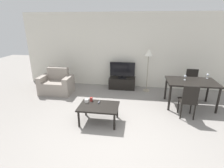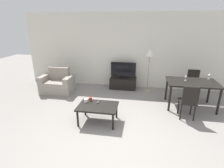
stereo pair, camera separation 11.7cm
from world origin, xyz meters
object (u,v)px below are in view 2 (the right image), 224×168
object	(u,v)px
armchair	(58,84)
floor_lamp	(150,56)
dining_chair_near	(188,101)
wine_glass_center	(209,76)
cup_white_near	(91,99)
wine_glass_left	(186,77)
dining_chair_far	(193,82)
dining_table	(192,85)
coffee_table	(98,107)
remote_primary	(98,102)
tv_stand	(123,83)
tv	(123,70)
cup_colored_far	(86,100)

from	to	relation	value
armchair	floor_lamp	world-z (taller)	floor_lamp
dining_chair_near	wine_glass_center	size ratio (longest dim) A/B	6.23
cup_white_near	wine_glass_left	distance (m)	2.77
dining_chair_far	floor_lamp	size ratio (longest dim) A/B	0.60
armchair	wine_glass_left	distance (m)	4.17
dining_table	wine_glass_center	distance (m)	0.65
dining_chair_near	wine_glass_left	world-z (taller)	wine_glass_left
coffee_table	wine_glass_left	size ratio (longest dim) A/B	6.54
coffee_table	remote_primary	distance (m)	0.18
tv_stand	coffee_table	world-z (taller)	coffee_table
armchair	remote_primary	world-z (taller)	armchair
coffee_table	dining_table	size ratio (longest dim) A/B	0.70
remote_primary	wine_glass_center	xyz separation A→B (m)	(2.99, 1.44, 0.42)
remote_primary	tv	bearing A→B (deg)	80.65
cup_white_near	wine_glass_center	world-z (taller)	wine_glass_center
dining_chair_near	cup_colored_far	world-z (taller)	dining_chair_near
floor_lamp	coffee_table	bearing A→B (deg)	-118.17
coffee_table	cup_white_near	xyz separation A→B (m)	(-0.25, 0.23, 0.10)
wine_glass_center	cup_colored_far	bearing A→B (deg)	-156.01
dining_chair_near	wine_glass_left	distance (m)	0.91
cup_colored_far	tv_stand	bearing A→B (deg)	73.35
coffee_table	remote_primary	world-z (taller)	remote_primary
cup_colored_far	wine_glass_left	bearing A→B (deg)	25.07
tv	coffee_table	size ratio (longest dim) A/B	0.95
armchair	dining_chair_far	distance (m)	4.56
tv	floor_lamp	bearing A→B (deg)	-7.90
floor_lamp	wine_glass_left	world-z (taller)	floor_lamp
dining_chair_far	dining_chair_near	bearing A→B (deg)	-107.79
cup_colored_far	wine_glass_center	size ratio (longest dim) A/B	0.66
tv_stand	coffee_table	size ratio (longest dim) A/B	1.00
tv_stand	dining_chair_near	world-z (taller)	dining_chair_near
floor_lamp	remote_primary	size ratio (longest dim) A/B	10.02
dining_chair_near	wine_glass_left	size ratio (longest dim) A/B	6.23
tv_stand	cup_colored_far	distance (m)	2.41
dining_chair_far	cup_white_near	xyz separation A→B (m)	(-2.92, -1.80, -0.02)
cup_colored_far	cup_white_near	bearing A→B (deg)	43.32
coffee_table	dining_chair_far	size ratio (longest dim) A/B	1.05
armchair	dining_chair_near	size ratio (longest dim) A/B	1.19
dining_chair_far	cup_colored_far	size ratio (longest dim) A/B	9.49
armchair	wine_glass_left	size ratio (longest dim) A/B	7.42
tv	cup_white_near	distance (m)	2.29
tv_stand	wine_glass_left	bearing A→B (deg)	-29.41
remote_primary	wine_glass_left	distance (m)	2.61
tv	cup_colored_far	size ratio (longest dim) A/B	9.50
floor_lamp	tv	bearing A→B (deg)	172.10
wine_glass_left	tv_stand	bearing A→B (deg)	150.59
tv_stand	cup_white_near	distance (m)	2.30
remote_primary	cup_colored_far	world-z (taller)	cup_colored_far
remote_primary	cup_white_near	bearing A→B (deg)	163.13
tv	dining_table	xyz separation A→B (m)	(2.09, -1.16, -0.02)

